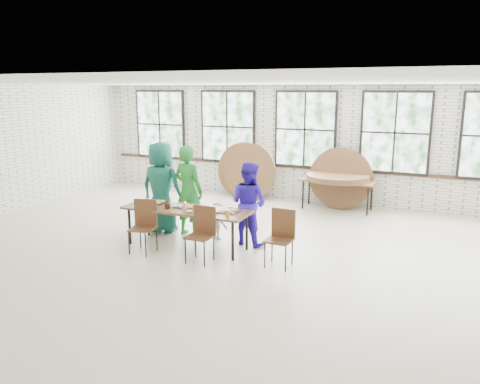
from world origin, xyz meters
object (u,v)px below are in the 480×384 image
Objects in this scene: storage_table at (338,182)px; chair_near_right at (202,229)px; chair_near_left at (144,221)px; dining_table at (187,211)px.

chair_near_right is at bearing -102.97° from storage_table.
chair_near_left and chair_near_right have the same top height.
dining_table is at bearing 26.31° from chair_near_left.
storage_table is (1.31, 4.41, 0.13)m from chair_near_right.
chair_near_right reaches higher than dining_table.
dining_table is 1.31× the size of storage_table.
chair_near_right is 4.60m from storage_table.
chair_near_left is 1.00× the size of chair_near_right.
storage_table is (1.91, 3.91, -0.00)m from dining_table.
chair_near_left reaches higher than storage_table.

